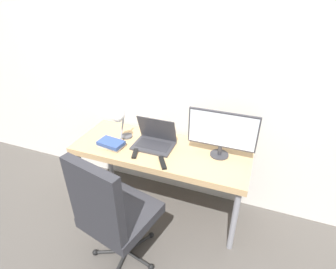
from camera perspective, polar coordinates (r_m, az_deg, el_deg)
The scene contains 10 objects.
ground_plane at distance 2.69m, azimuth -3.98°, elevation -19.61°, with size 12.00×12.00×0.00m, color #514C47.
wall_back at distance 2.48m, azimuth 1.52°, elevation 12.54°, with size 8.00×0.05×2.60m.
desk at distance 2.45m, azimuth -1.58°, elevation -4.29°, with size 1.63×0.62×0.73m.
laptop at distance 2.43m, azimuth -2.92°, elevation -1.21°, with size 0.37×0.26×0.26m.
monitor at distance 2.24m, azimuth 11.68°, elevation 0.58°, with size 0.58×0.16×0.42m.
desk_lamp at distance 2.42m, azimuth -10.56°, elevation 3.18°, with size 0.11×0.23×0.34m.
office_chair at distance 2.06m, azimuth -12.16°, elevation -16.04°, with size 0.59×0.60×1.09m.
book_stack at distance 2.48m, azimuth -12.22°, elevation -1.95°, with size 0.25×0.19×0.06m.
tv_remote at distance 2.34m, azimuth -7.20°, elevation -4.13°, with size 0.08×0.14×0.02m.
media_remote at distance 2.21m, azimuth -1.19°, elevation -6.17°, with size 0.13×0.16×0.02m.
Camera 1 is at (0.77, -1.55, 2.06)m, focal length 28.00 mm.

